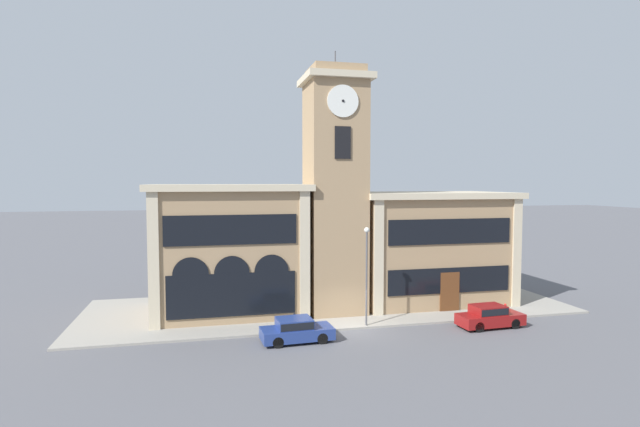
% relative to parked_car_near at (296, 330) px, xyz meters
% --- Properties ---
extents(ground_plane, '(300.00, 300.00, 0.00)m').
position_rel_parked_car_near_xyz_m(ground_plane, '(4.01, 1.47, -0.75)').
color(ground_plane, '#56565B').
extents(sidewalk_kerb, '(36.02, 12.04, 0.15)m').
position_rel_parked_car_near_xyz_m(sidewalk_kerb, '(4.01, 7.49, -0.67)').
color(sidewalk_kerb, gray).
rests_on(sidewalk_kerb, ground_plane).
extents(clock_tower, '(4.70, 4.70, 18.89)m').
position_rel_parked_car_near_xyz_m(clock_tower, '(4.02, 6.02, 8.16)').
color(clock_tower, '#9E7F5B').
rests_on(clock_tower, ground_plane).
extents(town_hall_left_wing, '(11.19, 8.18, 9.40)m').
position_rel_parked_car_near_xyz_m(town_hall_left_wing, '(-3.53, 7.73, 3.99)').
color(town_hall_left_wing, '#9E7F5B').
rests_on(town_hall_left_wing, ground_plane).
extents(town_hall_right_wing, '(12.41, 8.18, 8.77)m').
position_rel_parked_car_near_xyz_m(town_hall_right_wing, '(12.17, 7.74, 3.67)').
color(town_hall_right_wing, '#9E7F5B').
rests_on(town_hall_right_wing, ground_plane).
extents(parked_car_near, '(4.39, 2.09, 1.43)m').
position_rel_parked_car_near_xyz_m(parked_car_near, '(0.00, 0.00, 0.00)').
color(parked_car_near, navy).
rests_on(parked_car_near, ground_plane).
extents(parked_car_mid, '(4.42, 1.94, 1.48)m').
position_rel_parked_car_near_xyz_m(parked_car_mid, '(12.95, 0.00, 0.02)').
color(parked_car_mid, maroon).
rests_on(parked_car_mid, ground_plane).
extents(street_lamp, '(0.36, 0.36, 6.48)m').
position_rel_parked_car_near_xyz_m(street_lamp, '(5.04, 1.83, 3.59)').
color(street_lamp, '#4C4C51').
rests_on(street_lamp, sidewalk_kerb).
extents(bollard, '(0.18, 0.18, 1.06)m').
position_rel_parked_car_near_xyz_m(bollard, '(0.27, 2.04, -0.08)').
color(bollard, black).
rests_on(bollard, sidewalk_kerb).
extents(fire_hydrant, '(0.22, 0.22, 0.87)m').
position_rel_parked_car_near_xyz_m(fire_hydrant, '(15.34, 1.82, -0.18)').
color(fire_hydrant, red).
rests_on(fire_hydrant, sidewalk_kerb).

